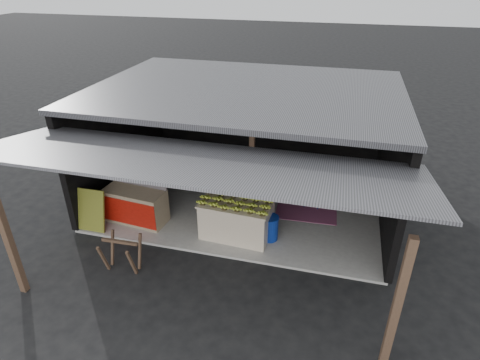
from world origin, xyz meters
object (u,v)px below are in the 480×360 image
(neighbor_stall, at_px, (136,204))
(banana_table, at_px, (237,218))
(plastic_chair, at_px, (315,185))
(sawhorse, at_px, (121,251))
(white_crate, at_px, (243,193))
(water_barrel, at_px, (270,228))

(neighbor_stall, bearing_deg, banana_table, 6.78)
(banana_table, relative_size, plastic_chair, 1.83)
(banana_table, distance_m, sawhorse, 2.59)
(white_crate, xyz_separation_m, neighbor_stall, (-2.41, -0.97, -0.10))
(neighbor_stall, height_order, water_barrel, neighbor_stall)
(water_barrel, bearing_deg, sawhorse, -147.54)
(banana_table, height_order, white_crate, white_crate)
(white_crate, bearing_deg, neighbor_stall, -158.17)
(water_barrel, bearing_deg, white_crate, 133.37)
(white_crate, height_order, neighbor_stall, neighbor_stall)
(plastic_chair, bearing_deg, sawhorse, -128.72)
(water_barrel, distance_m, plastic_chair, 1.98)
(white_crate, height_order, plastic_chair, white_crate)
(white_crate, relative_size, water_barrel, 2.01)
(banana_table, relative_size, white_crate, 1.48)
(white_crate, distance_m, sawhorse, 3.22)
(sawhorse, distance_m, water_barrel, 3.22)
(banana_table, xyz_separation_m, plastic_chair, (1.57, 1.81, 0.09))
(neighbor_stall, height_order, plastic_chair, neighbor_stall)
(banana_table, distance_m, plastic_chair, 2.40)
(sawhorse, height_order, water_barrel, sawhorse)
(white_crate, distance_m, neighbor_stall, 2.60)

